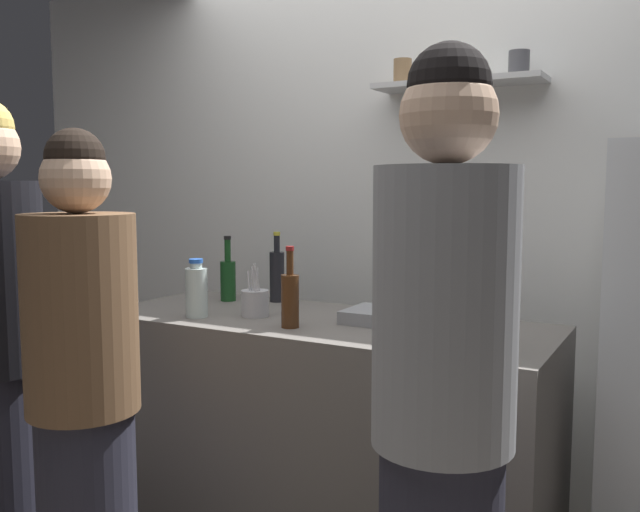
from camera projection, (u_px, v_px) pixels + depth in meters
back_wall_assembly at (411, 217)px, 3.24m from camera, size 4.80×0.32×2.60m
counter at (320, 433)px, 2.71m from camera, size 1.81×0.71×0.93m
baking_pan at (391, 317)px, 2.58m from camera, size 0.34×0.24×0.05m
utensil_holder at (255, 303)px, 2.72m from camera, size 0.11×0.11×0.22m
wine_bottle_amber_glass at (290, 298)px, 2.50m from camera, size 0.07×0.07×0.30m
wine_bottle_green_glass at (228, 278)px, 3.08m from camera, size 0.07×0.07×0.30m
wine_bottle_dark_glass at (277, 275)px, 3.06m from camera, size 0.07×0.07×0.32m
wine_bottle_pale_glass at (493, 316)px, 2.15m from camera, size 0.07×0.07×0.30m
water_bottle_plastic at (197, 291)px, 2.70m from camera, size 0.09×0.09×0.23m
person_brown_jacket at (84, 399)px, 2.08m from camera, size 0.34×0.34×1.62m
person_grey_hoodie at (442, 423)px, 1.62m from camera, size 0.34×0.34×1.78m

